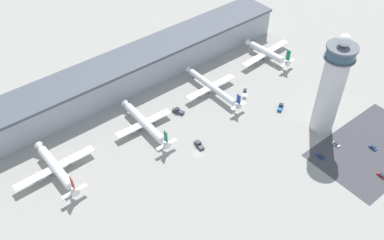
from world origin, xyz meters
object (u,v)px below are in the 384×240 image
object	(u,v)px
car_grey_coupe	(373,148)
service_truck_water	(281,107)
airplane_gate_bravo	(145,123)
car_green_van	(336,144)
control_tower	(332,86)
car_black_suv	(321,156)
airplane_gate_charlie	(212,87)
airplane_gate_delta	(267,53)
airplane_gate_alpha	(56,168)
service_truck_baggage	(178,111)
service_truck_fuel	(245,93)
car_maroon_suv	(382,175)
service_truck_catering	(199,145)

from	to	relation	value
car_grey_coupe	service_truck_water	bearing A→B (deg)	105.21
airplane_gate_bravo	car_grey_coupe	bearing A→B (deg)	-45.79
car_green_van	car_grey_coupe	distance (m)	18.48
airplane_gate_bravo	service_truck_water	world-z (taller)	airplane_gate_bravo
service_truck_water	airplane_gate_bravo	bearing A→B (deg)	153.62
control_tower	airplane_gate_bravo	size ratio (longest dim) A/B	1.35
car_black_suv	car_grey_coupe	bearing A→B (deg)	-26.83
airplane_gate_charlie	car_green_van	world-z (taller)	airplane_gate_charlie
service_truck_water	car_grey_coupe	xyz separation A→B (m)	(13.82, -50.83, -0.50)
control_tower	airplane_gate_charlie	bearing A→B (deg)	114.66
airplane_gate_delta	car_black_suv	bearing A→B (deg)	-118.21
airplane_gate_bravo	airplane_gate_delta	xyz separation A→B (m)	(98.74, 5.73, 0.32)
airplane_gate_alpha	service_truck_baggage	distance (m)	72.46
airplane_gate_delta	car_black_suv	xyz separation A→B (m)	(-41.70, -77.75, -3.91)
service_truck_fuel	car_grey_coupe	bearing A→B (deg)	-74.29
control_tower	car_maroon_suv	world-z (taller)	control_tower
airplane_gate_alpha	car_grey_coupe	bearing A→B (deg)	-32.64
airplane_gate_bravo	service_truck_baggage	bearing A→B (deg)	-1.52
airplane_gate_bravo	car_black_suv	size ratio (longest dim) A/B	9.53
airplane_gate_alpha	service_truck_baggage	bearing A→B (deg)	-0.78
service_truck_catering	service_truck_baggage	bearing A→B (deg)	74.89
car_black_suv	service_truck_baggage	bearing A→B (deg)	116.31
control_tower	car_maroon_suv	size ratio (longest dim) A/B	12.60
control_tower	airplane_gate_delta	bearing A→B (deg)	69.37
airplane_gate_bravo	service_truck_fuel	bearing A→B (deg)	-11.01
service_truck_baggage	car_black_suv	world-z (taller)	service_truck_baggage
service_truck_baggage	car_grey_coupe	size ratio (longest dim) A/B	1.75
airplane_gate_delta	car_green_van	distance (m)	82.67
airplane_gate_bravo	service_truck_fuel	world-z (taller)	airplane_gate_bravo
airplane_gate_charlie	service_truck_baggage	size ratio (longest dim) A/B	6.35
service_truck_fuel	car_black_suv	bearing A→B (deg)	-94.90
control_tower	service_truck_fuel	world-z (taller)	control_tower
airplane_gate_charlie	control_tower	bearing A→B (deg)	-65.34
service_truck_catering	service_truck_fuel	size ratio (longest dim) A/B	0.95
airplane_gate_alpha	airplane_gate_delta	distance (m)	149.49
service_truck_catering	car_maroon_suv	xyz separation A→B (m)	(55.64, -70.39, -0.36)
airplane_gate_delta	airplane_gate_alpha	bearing A→B (deg)	-177.96
airplane_gate_delta	car_black_suv	distance (m)	88.31
car_maroon_suv	service_truck_catering	bearing A→B (deg)	128.32
airplane_gate_bravo	car_maroon_suv	xyz separation A→B (m)	(69.95, -98.37, -3.57)
airplane_gate_charlie	service_truck_fuel	bearing A→B (deg)	-42.10
service_truck_baggage	service_truck_water	xyz separation A→B (m)	(47.14, -33.57, 0.07)
service_truck_catering	car_maroon_suv	size ratio (longest dim) A/B	1.54
airplane_gate_alpha	car_grey_coupe	world-z (taller)	airplane_gate_alpha
car_black_suv	car_maroon_suv	bearing A→B (deg)	-63.91
control_tower	airplane_gate_alpha	distance (m)	140.22
airplane_gate_delta	service_truck_baggage	distance (m)	77.36
airplane_gate_alpha	airplane_gate_bravo	xyz separation A→B (m)	(50.65, -0.41, -0.34)
car_grey_coupe	airplane_gate_bravo	bearing A→B (deg)	134.21
control_tower	car_maroon_suv	bearing A→B (deg)	-96.85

